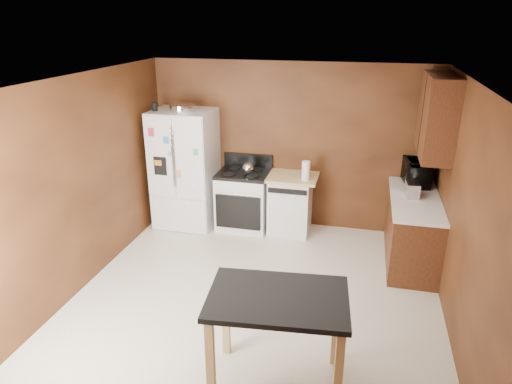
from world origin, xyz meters
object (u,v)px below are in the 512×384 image
at_px(pen_cup, 155,107).
at_px(toaster, 412,189).
at_px(island, 278,311).
at_px(microwave, 416,173).
at_px(gas_range, 244,199).
at_px(green_canister, 306,172).
at_px(kettle, 248,168).
at_px(paper_towel, 306,171).
at_px(roasting_pan, 183,108).
at_px(refrigerator, 185,169).
at_px(dishwasher, 290,203).

bearing_deg(pen_cup, toaster, -3.73).
bearing_deg(toaster, island, -119.27).
xyz_separation_m(pen_cup, microwave, (3.74, 0.27, -0.81)).
bearing_deg(gas_range, pen_cup, -171.36).
bearing_deg(microwave, green_canister, 80.66).
relative_size(kettle, island, 0.14).
relative_size(gas_range, island, 0.88).
bearing_deg(kettle, paper_towel, -2.19).
xyz_separation_m(roasting_pan, refrigerator, (-0.03, 0.03, -0.95)).
distance_m(paper_towel, toaster, 1.47).
relative_size(kettle, green_canister, 1.54).
relative_size(pen_cup, toaster, 0.46).
height_order(microwave, dishwasher, microwave).
height_order(refrigerator, dishwasher, refrigerator).
xyz_separation_m(roasting_pan, island, (2.01, -2.98, -1.08)).
distance_m(gas_range, dishwasher, 0.72).
xyz_separation_m(kettle, dishwasher, (0.63, 0.09, -0.53)).
xyz_separation_m(paper_towel, green_canister, (-0.02, 0.20, -0.08)).
height_order(paper_towel, refrigerator, refrigerator).
bearing_deg(toaster, roasting_pan, 170.17).
relative_size(green_canister, microwave, 0.20).
relative_size(roasting_pan, green_canister, 3.44).
height_order(roasting_pan, dishwasher, roasting_pan).
relative_size(microwave, dishwasher, 0.62).
distance_m(kettle, green_canister, 0.86).
bearing_deg(microwave, island, 148.58).
xyz_separation_m(pen_cup, kettle, (1.36, 0.13, -0.87)).
xyz_separation_m(green_canister, microwave, (1.54, -0.03, 0.11)).
xyz_separation_m(roasting_pan, paper_towel, (1.83, -0.00, -0.82)).
relative_size(pen_cup, kettle, 0.69).
bearing_deg(kettle, pen_cup, -174.48).
bearing_deg(refrigerator, toaster, -6.43).
xyz_separation_m(paper_towel, toaster, (1.43, -0.34, -0.03)).
height_order(paper_towel, microwave, microwave).
height_order(green_canister, dishwasher, green_canister).
distance_m(roasting_pan, refrigerator, 0.95).
bearing_deg(toaster, microwave, 76.70).
distance_m(pen_cup, refrigerator, 1.03).
bearing_deg(dishwasher, island, -82.52).
distance_m(refrigerator, gas_range, 1.01).
relative_size(roasting_pan, paper_towel, 1.38).
bearing_deg(microwave, paper_towel, 88.16).
xyz_separation_m(roasting_pan, dishwasher, (1.60, 0.12, -1.40)).
xyz_separation_m(toaster, island, (-1.26, -2.64, -0.23)).
height_order(toaster, dishwasher, toaster).
bearing_deg(paper_towel, dishwasher, 152.61).
distance_m(roasting_pan, green_canister, 2.03).
bearing_deg(roasting_pan, refrigerator, 131.76).
relative_size(kettle, toaster, 0.66).
distance_m(pen_cup, gas_range, 1.90).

